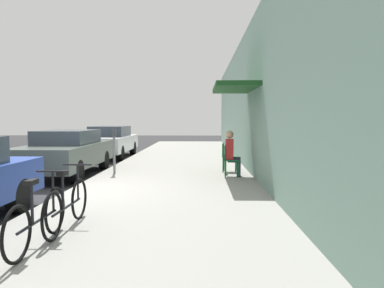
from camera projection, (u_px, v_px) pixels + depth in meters
name	position (u px, v px, depth m)	size (l,w,h in m)	color
ground_plane	(67.00, 196.00, 8.15)	(60.00, 60.00, 0.00)	#2D2D30
sidewalk_slab	(173.00, 179.00, 10.08)	(4.50, 32.00, 0.12)	#9E9B93
building_facade	(260.00, 98.00, 9.86)	(1.40, 32.00, 4.63)	gray
parked_car_1	(66.00, 152.00, 11.05)	(1.80, 4.40, 1.39)	#47514C
parked_car_2	(110.00, 141.00, 16.28)	(1.80, 4.40, 1.41)	silver
parking_meter	(114.00, 148.00, 10.70)	(0.12, 0.10, 1.32)	slate
bicycle_0	(67.00, 205.00, 5.27)	(0.46, 1.71, 0.90)	black
bicycle_1	(38.00, 218.00, 4.54)	(0.46, 1.71, 0.90)	black
cafe_chair_0	(229.00, 158.00, 10.14)	(0.48, 0.48, 0.87)	#14592D
seated_patron_0	(232.00, 152.00, 10.12)	(0.45, 0.39, 1.29)	#232838
cafe_chair_1	(227.00, 155.00, 11.06)	(0.49, 0.49, 0.87)	#14592D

